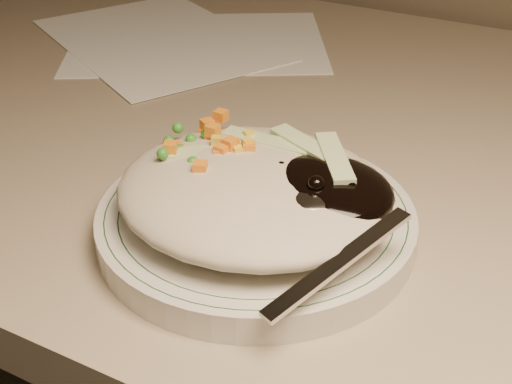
% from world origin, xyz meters
% --- Properties ---
extents(desk, '(1.40, 0.70, 0.74)m').
position_xyz_m(desk, '(0.00, 1.38, 0.54)').
color(desk, gray).
rests_on(desk, ground).
extents(plate, '(0.23, 0.23, 0.02)m').
position_xyz_m(plate, '(-0.11, 1.19, 0.75)').
color(plate, silver).
rests_on(plate, desk).
extents(plate_rim, '(0.21, 0.21, 0.00)m').
position_xyz_m(plate_rim, '(-0.11, 1.19, 0.76)').
color(plate_rim, '#144723').
rests_on(plate_rim, plate).
extents(meal, '(0.21, 0.19, 0.05)m').
position_xyz_m(meal, '(-0.10, 1.19, 0.78)').
color(meal, '#ADA28C').
rests_on(meal, plate).
extents(papers, '(0.41, 0.35, 0.00)m').
position_xyz_m(papers, '(-0.38, 1.50, 0.74)').
color(papers, white).
rests_on(papers, desk).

